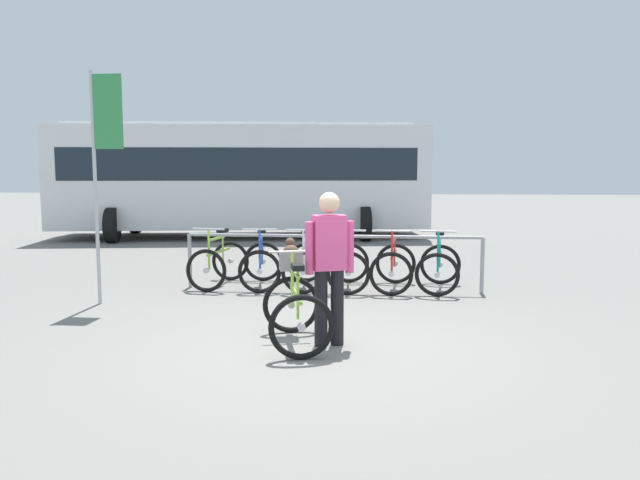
{
  "coord_description": "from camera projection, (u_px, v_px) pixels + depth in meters",
  "views": [
    {
      "loc": [
        0.56,
        -6.31,
        1.88
      ],
      "look_at": [
        -0.15,
        1.27,
        1.0
      ],
      "focal_mm": 34.56,
      "sensor_mm": 36.0,
      "label": 1
    }
  ],
  "objects": [
    {
      "name": "person_with_featured_bike",
      "position": [
        329.0,
        262.0,
        6.5
      ],
      "size": [
        0.5,
        0.31,
        1.64
      ],
      "color": "black",
      "rests_on": "ground"
    },
    {
      "name": "bus_distant",
      "position": [
        243.0,
        174.0,
        16.97
      ],
      "size": [
        10.26,
        4.39,
        3.08
      ],
      "color": "silver",
      "rests_on": "ground"
    },
    {
      "name": "racked_bike_lime",
      "position": [
        219.0,
        263.0,
        9.92
      ],
      "size": [
        0.8,
        1.2,
        0.98
      ],
      "color": "black",
      "rests_on": "ground"
    },
    {
      "name": "racked_bike_blue",
      "position": [
        261.0,
        264.0,
        9.84
      ],
      "size": [
        0.8,
        1.18,
        0.97
      ],
      "color": "black",
      "rests_on": "ground"
    },
    {
      "name": "bike_rack_rail",
      "position": [
        332.0,
        246.0,
        9.5
      ],
      "size": [
        4.61,
        0.13,
        0.88
      ],
      "color": "#99999E",
      "rests_on": "ground"
    },
    {
      "name": "featured_bicycle",
      "position": [
        295.0,
        298.0,
        6.67
      ],
      "size": [
        0.9,
        1.25,
        1.09
      ],
      "color": "black",
      "rests_on": "ground"
    },
    {
      "name": "racked_bike_red",
      "position": [
        393.0,
        266.0,
        9.62
      ],
      "size": [
        0.76,
        1.15,
        0.97
      ],
      "color": "black",
      "rests_on": "ground"
    },
    {
      "name": "banner_flag",
      "position": [
        103.0,
        143.0,
        8.37
      ],
      "size": [
        0.45,
        0.05,
        3.2
      ],
      "color": "#B2B2B7",
      "rests_on": "ground"
    },
    {
      "name": "racked_bike_white",
      "position": [
        305.0,
        265.0,
        9.77
      ],
      "size": [
        0.73,
        1.14,
        0.97
      ],
      "color": "black",
      "rests_on": "ground"
    },
    {
      "name": "racked_bike_orange",
      "position": [
        349.0,
        265.0,
        9.69
      ],
      "size": [
        0.69,
        1.12,
        0.97
      ],
      "color": "black",
      "rests_on": "ground"
    },
    {
      "name": "racked_bike_teal",
      "position": [
        439.0,
        267.0,
        9.54
      ],
      "size": [
        0.81,
        1.2,
        0.98
      ],
      "color": "black",
      "rests_on": "ground"
    },
    {
      "name": "ground_plane",
      "position": [
        322.0,
        348.0,
        6.51
      ],
      "size": [
        80.0,
        80.0,
        0.0
      ],
      "primitive_type": "plane",
      "color": "slate"
    }
  ]
}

